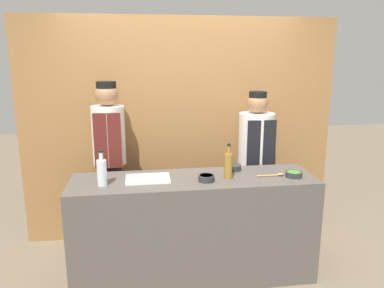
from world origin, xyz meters
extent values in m
plane|color=#756651|center=(0.00, 0.00, 0.00)|extent=(14.00, 14.00, 0.00)
cube|color=olive|center=(0.00, 0.97, 1.20)|extent=(3.40, 0.18, 2.40)
cube|color=#514C47|center=(0.00, 0.00, 0.47)|extent=(2.15, 0.60, 0.95)
cylinder|color=#2D2D2D|center=(0.40, 0.18, 0.98)|extent=(0.14, 0.14, 0.05)
cylinder|color=brown|center=(0.40, 0.18, 0.99)|extent=(0.12, 0.12, 0.02)
cylinder|color=#2D2D2D|center=(0.88, -0.09, 0.97)|extent=(0.15, 0.15, 0.05)
cylinder|color=green|center=(0.88, -0.09, 0.99)|extent=(0.12, 0.12, 0.01)
cylinder|color=#2D2D2D|center=(0.09, -0.10, 0.98)|extent=(0.14, 0.14, 0.05)
cylinder|color=orange|center=(0.09, -0.10, 0.99)|extent=(0.11, 0.11, 0.02)
cube|color=white|center=(-0.40, 0.01, 0.96)|extent=(0.38, 0.25, 0.02)
cylinder|color=silver|center=(-0.78, -0.07, 1.06)|extent=(0.08, 0.08, 0.22)
cylinder|color=silver|center=(-0.78, -0.07, 1.20)|extent=(0.03, 0.03, 0.07)
cylinder|color=black|center=(-0.78, -0.07, 1.24)|extent=(0.04, 0.04, 0.02)
cylinder|color=olive|center=(0.29, -0.05, 1.06)|extent=(0.07, 0.07, 0.23)
cylinder|color=olive|center=(0.29, -0.05, 1.21)|extent=(0.03, 0.03, 0.07)
cylinder|color=black|center=(0.29, -0.05, 1.25)|extent=(0.03, 0.03, 0.02)
cylinder|color=#B2844C|center=(0.66, -0.05, 0.96)|extent=(0.20, 0.02, 0.02)
ellipsoid|color=#B2844C|center=(0.77, -0.05, 0.96)|extent=(0.06, 0.04, 0.02)
cylinder|color=#28282D|center=(-0.76, 0.64, 0.46)|extent=(0.23, 0.23, 0.93)
cylinder|color=silver|center=(-0.76, 0.64, 1.22)|extent=(0.33, 0.33, 0.59)
cube|color=#561E19|center=(-0.76, 0.49, 1.20)|extent=(0.26, 0.02, 0.54)
sphere|color=#9E704C|center=(-0.76, 0.64, 1.63)|extent=(0.23, 0.23, 0.23)
cylinder|color=black|center=(-0.76, 0.64, 1.71)|extent=(0.19, 0.19, 0.08)
cylinder|color=#28282D|center=(0.76, 0.64, 0.43)|extent=(0.27, 0.27, 0.86)
cylinder|color=silver|center=(0.76, 0.64, 1.14)|extent=(0.37, 0.37, 0.55)
cube|color=black|center=(0.76, 0.47, 1.11)|extent=(0.30, 0.02, 0.51)
sphere|color=#9E704C|center=(0.76, 0.64, 1.52)|extent=(0.22, 0.22, 0.22)
cylinder|color=black|center=(0.76, 0.64, 1.60)|extent=(0.18, 0.18, 0.08)
camera|label=1|loc=(-0.47, -3.09, 2.00)|focal=35.00mm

